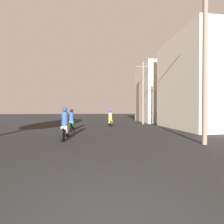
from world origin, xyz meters
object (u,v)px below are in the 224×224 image
object	(u,v)px
utility_pole_far	(143,92)
building_right_far	(158,94)
utility_pole_near	(205,52)
building_right_near	(204,84)
motorcycle_yellow	(110,120)
motorcycle_silver	(65,126)
motorcycle_green	(72,122)

from	to	relation	value
utility_pole_far	building_right_far	bearing A→B (deg)	44.44
utility_pole_near	building_right_near	bearing A→B (deg)	51.13
motorcycle_yellow	building_right_far	bearing A→B (deg)	34.50
utility_pole_near	building_right_far	bearing A→B (deg)	74.09
motorcycle_silver	building_right_far	xyz separation A→B (m)	(9.69, 10.23, 2.89)
motorcycle_green	utility_pole_near	size ratio (longest dim) A/B	0.27
motorcycle_green	building_right_far	xyz separation A→B (m)	(9.79, 6.90, 2.92)
building_right_near	utility_pole_far	xyz separation A→B (m)	(-3.73, 4.09, -0.22)
motorcycle_yellow	building_right_far	size ratio (longest dim) A/B	0.26
motorcycle_yellow	utility_pole_near	xyz separation A→B (m)	(3.14, -7.92, 3.35)
motorcycle_silver	building_right_near	bearing A→B (deg)	16.40
building_right_near	motorcycle_silver	bearing A→B (deg)	-162.84
building_right_far	motorcycle_silver	bearing A→B (deg)	-133.43
motorcycle_yellow	building_right_far	distance (m)	8.48
utility_pole_near	motorcycle_yellow	bearing A→B (deg)	111.61
building_right_near	building_right_far	size ratio (longest dim) A/B	1.03
motorcycle_silver	utility_pole_near	size ratio (longest dim) A/B	0.25
motorcycle_green	building_right_far	size ratio (longest dim) A/B	0.29
motorcycle_green	utility_pole_far	distance (m)	8.38
motorcycle_green	utility_pole_far	world-z (taller)	utility_pole_far
motorcycle_yellow	building_right_near	distance (m)	8.43
motorcycle_green	motorcycle_yellow	size ratio (longest dim) A/B	1.12
motorcycle_silver	utility_pole_far	size ratio (longest dim) A/B	0.30
motorcycle_silver	utility_pole_near	distance (m)	7.30
building_right_near	utility_pole_far	world-z (taller)	building_right_near
motorcycle_green	building_right_near	size ratio (longest dim) A/B	0.28
motorcycle_silver	utility_pole_far	world-z (taller)	utility_pole_far
motorcycle_green	building_right_near	distance (m)	10.97
motorcycle_yellow	utility_pole_near	bearing A→B (deg)	-67.25
motorcycle_yellow	building_right_far	world-z (taller)	building_right_far
utility_pole_far	motorcycle_green	bearing A→B (deg)	-149.68
motorcycle_silver	motorcycle_green	size ratio (longest dim) A/B	0.95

